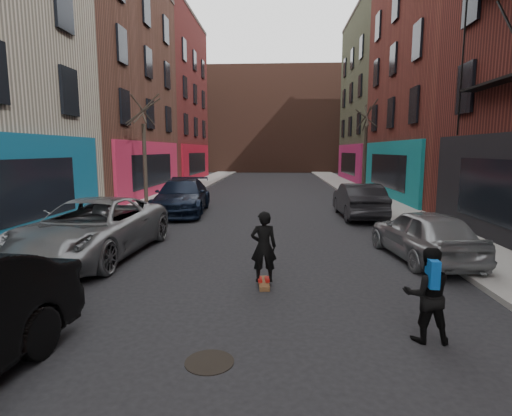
# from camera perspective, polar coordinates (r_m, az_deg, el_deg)

# --- Properties ---
(sidewalk_left) EXTENTS (2.50, 84.00, 0.13)m
(sidewalk_left) POSITION_cam_1_polar(r_m,az_deg,el_deg) (33.06, -8.84, 3.13)
(sidewalk_left) COLOR gray
(sidewalk_left) RESTS_ON ground
(sidewalk_right) EXTENTS (2.50, 84.00, 0.13)m
(sidewalk_right) POSITION_cam_1_polar(r_m,az_deg,el_deg) (32.81, 13.06, 2.98)
(sidewalk_right) COLOR gray
(sidewalk_right) RESTS_ON ground
(building_far) EXTENTS (40.00, 10.00, 14.00)m
(building_far) POSITION_cam_1_polar(r_m,az_deg,el_deg) (58.34, 2.64, 12.23)
(building_far) COLOR #47281E
(building_far) RESTS_ON ground
(tree_left_far) EXTENTS (2.00, 2.00, 6.50)m
(tree_left_far) POSITION_cam_1_polar(r_m,az_deg,el_deg) (21.33, -15.70, 9.06)
(tree_left_far) COLOR black
(tree_left_far) RESTS_ON sidewalk_left
(tree_right_far) EXTENTS (2.00, 2.00, 6.80)m
(tree_right_far) POSITION_cam_1_polar(r_m,az_deg,el_deg) (26.79, 15.39, 9.17)
(tree_right_far) COLOR black
(tree_right_far) RESTS_ON sidewalk_right
(parked_left_far) EXTENTS (3.01, 5.97, 1.62)m
(parked_left_far) POSITION_cam_1_polar(r_m,az_deg,el_deg) (12.07, -22.34, -2.68)
(parked_left_far) COLOR gray
(parked_left_far) RESTS_ON ground
(parked_left_end) EXTENTS (2.66, 5.69, 1.61)m
(parked_left_end) POSITION_cam_1_polar(r_m,az_deg,el_deg) (19.14, -10.52, 1.63)
(parked_left_end) COLOR black
(parked_left_end) RESTS_ON ground
(parked_right_far) EXTENTS (2.18, 4.34, 1.42)m
(parked_right_far) POSITION_cam_1_polar(r_m,az_deg,el_deg) (11.77, 22.83, -3.48)
(parked_right_far) COLOR gray
(parked_right_far) RESTS_ON ground
(parked_right_end) EXTENTS (1.69, 4.66, 1.53)m
(parked_right_end) POSITION_cam_1_polar(r_m,az_deg,el_deg) (18.27, 14.44, 1.06)
(parked_right_end) COLOR black
(parked_right_end) RESTS_ON ground
(skateboard) EXTENTS (0.30, 0.82, 0.10)m
(skateboard) POSITION_cam_1_polar(r_m,az_deg,el_deg) (8.99, 1.08, -10.71)
(skateboard) COLOR brown
(skateboard) RESTS_ON ground
(skateboarder) EXTENTS (0.61, 0.43, 1.57)m
(skateboarder) POSITION_cam_1_polar(r_m,az_deg,el_deg) (8.75, 1.10, -5.53)
(skateboarder) COLOR black
(skateboarder) RESTS_ON skateboard
(pedestrian) EXTENTS (0.75, 0.63, 1.50)m
(pedestrian) POSITION_cam_1_polar(r_m,az_deg,el_deg) (6.86, 23.25, -11.22)
(pedestrian) COLOR black
(pedestrian) RESTS_ON ground
(manhole) EXTENTS (0.81, 0.81, 0.01)m
(manhole) POSITION_cam_1_polar(r_m,az_deg,el_deg) (6.08, -6.67, -21.01)
(manhole) COLOR black
(manhole) RESTS_ON ground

